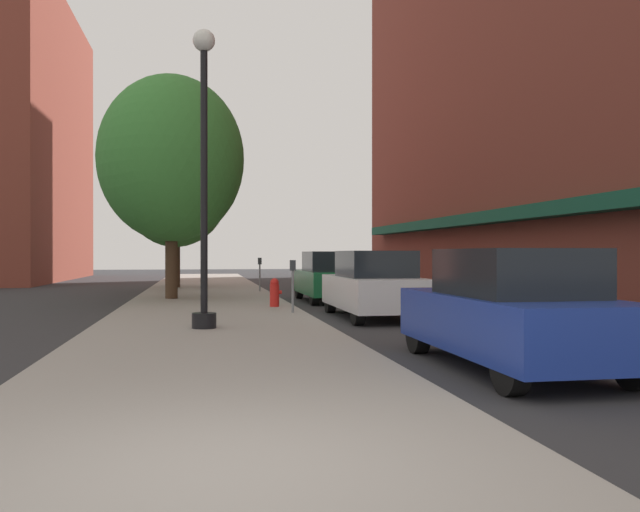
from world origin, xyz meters
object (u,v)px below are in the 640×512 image
lamppost (204,172)px  tree_near (175,185)px  car_blue (511,311)px  car_white (374,285)px  car_green (330,277)px  parking_meter_near (260,270)px  parking_meter_far (293,279)px  fire_hydrant (275,292)px  tree_mid (171,159)px

lamppost → tree_near: size_ratio=0.82×
tree_near → lamppost: bearing=-85.9°
car_blue → car_white: (0.00, 7.33, 0.00)m
lamppost → car_white: (4.14, 2.56, -2.39)m
tree_near → car_white: 15.15m
car_blue → car_green: same height
car_blue → lamppost: bearing=130.4°
car_blue → parking_meter_near: bearing=95.9°
car_white → parking_meter_far: bearing=165.8°
parking_meter_near → car_white: 10.17m
parking_meter_far → car_blue: (1.95, -7.84, -0.14)m
fire_hydrant → car_white: bearing=-47.9°
lamppost → fire_hydrant: 5.99m
tree_mid → car_blue: size_ratio=1.70×
parking_meter_far → fire_hydrant: bearing=97.2°
parking_meter_near → tree_mid: size_ratio=0.18×
parking_meter_near → car_blue: car_blue is taller
lamppost → parking_meter_far: 4.39m
tree_mid → car_green: (5.16, -0.62, -3.88)m
parking_meter_near → parking_meter_far: bearing=-90.0°
tree_mid → car_green: tree_mid is taller
fire_hydrant → car_green: bearing=56.3°
parking_meter_far → car_white: car_white is taller
parking_meter_near → car_green: bearing=-65.4°
tree_near → car_blue: size_ratio=1.68×
car_green → tree_near: bearing=125.3°
car_white → car_blue: bearing=-89.6°
car_green → fire_hydrant: bearing=-122.2°
parking_meter_far → tree_near: 14.06m
parking_meter_near → parking_meter_far: (0.00, -9.47, 0.00)m
fire_hydrant → parking_meter_near: bearing=88.2°
fire_hydrant → tree_near: 12.35m
lamppost → car_green: size_ratio=1.37×
fire_hydrant → car_white: size_ratio=0.18×
lamppost → parking_meter_near: 12.93m
car_blue → car_white: 7.33m
car_green → car_blue: bearing=-88.5°
parking_meter_near → tree_mid: bearing=-131.4°
car_white → car_green: (0.00, 5.72, 0.00)m
lamppost → car_blue: 6.75m
tree_mid → car_green: bearing=-6.8°
fire_hydrant → parking_meter_far: (0.24, -1.92, 0.43)m
car_blue → tree_near: bearing=103.6°
parking_meter_near → parking_meter_far: size_ratio=1.00×
fire_hydrant → parking_meter_far: 1.98m
lamppost → tree_near: tree_near is taller
fire_hydrant → parking_meter_near: size_ratio=0.60×
fire_hydrant → car_blue: size_ratio=0.18×
car_white → car_green: bearing=90.4°
lamppost → fire_hydrant: (1.94, 4.99, -2.68)m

